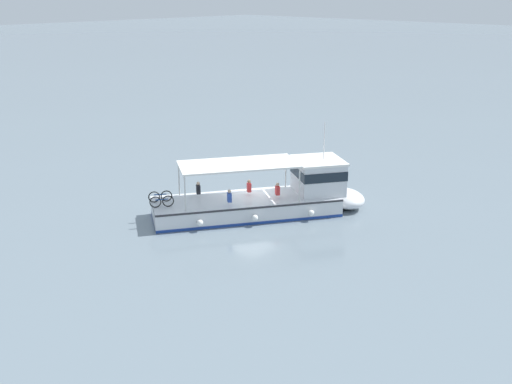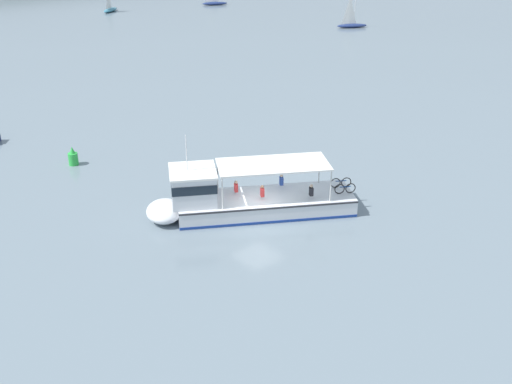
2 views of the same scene
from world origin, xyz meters
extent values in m
plane|color=slate|center=(0.00, 0.00, 0.00)|extent=(400.00, 400.00, 0.00)
cube|color=silver|center=(1.13, 0.58, 0.55)|extent=(10.85, 8.44, 1.10)
ellipsoid|color=silver|center=(-4.12, 3.87, 0.55)|extent=(3.43, 3.66, 1.01)
cube|color=navy|center=(1.13, 0.58, 0.10)|extent=(10.87, 8.48, 0.16)
cube|color=#2D2D33|center=(1.13, 0.58, 1.02)|extent=(10.88, 8.49, 0.10)
cube|color=silver|center=(-2.60, 2.91, 2.05)|extent=(3.65, 3.68, 1.90)
cube|color=#19232D|center=(-2.60, 2.91, 2.38)|extent=(3.71, 3.76, 0.56)
cube|color=white|center=(-2.60, 2.91, 3.06)|extent=(3.87, 3.91, 0.12)
cube|color=white|center=(1.52, 0.34, 3.15)|extent=(7.24, 6.05, 0.10)
cylinder|color=silver|center=(-1.96, 0.91, 2.10)|extent=(0.08, 0.08, 2.00)
cylinder|color=silver|center=(-0.52, 3.22, 2.10)|extent=(0.08, 0.08, 2.00)
cylinder|color=silver|center=(3.55, -2.54, 2.10)|extent=(0.08, 0.08, 2.00)
cylinder|color=silver|center=(4.99, -0.23, 2.10)|extent=(0.08, 0.08, 2.00)
cylinder|color=silver|center=(-2.85, 3.07, 4.22)|extent=(0.06, 0.06, 2.20)
sphere|color=white|center=(-0.80, 3.89, 0.50)|extent=(0.36, 0.36, 0.36)
sphere|color=white|center=(1.99, 2.14, 0.50)|extent=(0.36, 0.36, 0.36)
sphere|color=white|center=(4.62, 0.50, 0.50)|extent=(0.36, 0.36, 0.36)
torus|color=black|center=(4.75, -2.22, 1.43)|extent=(0.59, 0.40, 0.66)
torus|color=black|center=(5.35, -2.59, 1.43)|extent=(0.59, 0.40, 0.66)
cylinder|color=#1E478C|center=(5.05, -2.40, 1.55)|extent=(0.63, 0.42, 0.06)
torus|color=black|center=(5.23, -1.45, 1.43)|extent=(0.59, 0.40, 0.66)
torus|color=black|center=(5.82, -1.83, 1.43)|extent=(0.59, 0.40, 0.66)
cylinder|color=#1E478C|center=(5.53, -1.64, 1.55)|extent=(0.63, 0.42, 0.06)
cube|color=black|center=(2.97, -1.51, 1.56)|extent=(0.36, 0.39, 0.52)
sphere|color=beige|center=(2.97, -1.51, 1.93)|extent=(0.20, 0.20, 0.20)
cube|color=#2D4CA5|center=(2.69, 0.82, 1.56)|extent=(0.36, 0.39, 0.52)
sphere|color=beige|center=(2.69, 0.82, 1.93)|extent=(0.20, 0.20, 0.20)
cube|color=red|center=(0.66, 0.36, 1.56)|extent=(0.36, 0.39, 0.52)
sphere|color=#9E7051|center=(0.66, 0.36, 1.93)|extent=(0.20, 0.20, 0.20)
cube|color=red|center=(-0.10, 1.93, 1.56)|extent=(0.36, 0.39, 0.52)
sphere|color=beige|center=(-0.10, 1.93, 1.93)|extent=(0.20, 0.20, 0.20)
camera|label=1|loc=(24.54, 24.08, 12.66)|focal=42.40mm
camera|label=2|loc=(-21.52, -24.35, 17.24)|focal=42.69mm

